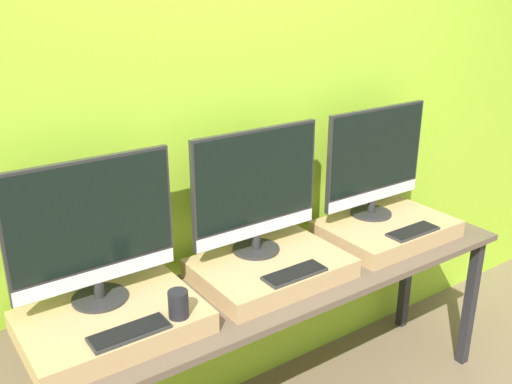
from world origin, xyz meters
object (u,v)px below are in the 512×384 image
monitor_left (92,228)px  keyboard_left (129,332)px  keyboard_right (413,231)px  monitor_center (256,189)px  mug (178,304)px  monitor_right (375,160)px  keyboard_center (295,273)px

monitor_left → keyboard_left: (-0.00, -0.27, -0.28)m
monitor_left → keyboard_right: (1.43, -0.27, -0.28)m
keyboard_left → monitor_center: 0.82m
mug → monitor_right: (1.24, 0.27, 0.24)m
monitor_left → keyboard_right: 1.48m
monitor_left → keyboard_center: (0.72, -0.27, -0.28)m
monitor_left → keyboard_center: bearing=-20.9°
mug → keyboard_right: mug is taller
monitor_center → keyboard_right: bearing=-20.9°
monitor_left → keyboard_left: bearing=-90.0°
monitor_right → keyboard_center: bearing=-159.1°
monitor_center → monitor_right: size_ratio=1.00×
monitor_center → monitor_right: same height
keyboard_center → monitor_right: monitor_right is taller
keyboard_left → mug: bearing=0.0°
monitor_center → monitor_left: bearing=180.0°
keyboard_left → keyboard_center: size_ratio=1.00×
monitor_left → monitor_right: size_ratio=1.00×
monitor_center → keyboard_right: monitor_center is taller
monitor_left → monitor_center: (0.72, 0.00, 0.00)m
monitor_right → monitor_center: bearing=180.0°
mug → monitor_center: bearing=27.3°
keyboard_center → keyboard_right: same height
keyboard_left → monitor_center: (0.72, 0.27, 0.28)m
keyboard_left → monitor_left: bearing=90.0°
monitor_left → monitor_center: bearing=0.0°
keyboard_left → keyboard_right: 1.43m
monitor_left → keyboard_left: size_ratio=2.25×
mug → keyboard_left: bearing=180.0°
keyboard_left → keyboard_right: (1.43, 0.00, 0.00)m
monitor_left → monitor_center: size_ratio=1.00×
monitor_right → mug: bearing=-167.6°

